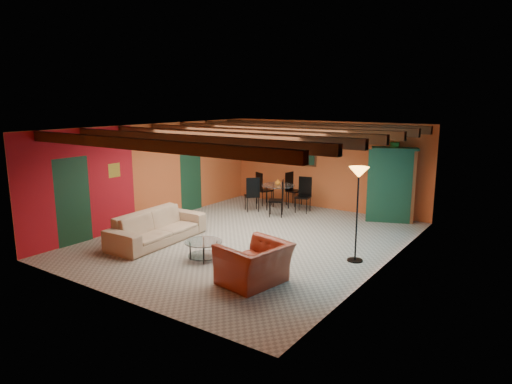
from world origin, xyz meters
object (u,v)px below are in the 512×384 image
Objects in this scene: floor_lamp at (357,215)px; vase at (278,172)px; coffee_table at (204,250)px; dining_table at (278,193)px; potted_plant at (395,141)px; sofa at (157,227)px; armoire at (393,185)px; armchair at (254,264)px.

vase is at bearing 141.89° from floor_lamp.
coffee_table is 0.40× the size of floor_lamp.
dining_table is 3.78m from potted_plant.
sofa is 1.23× the size of dining_table.
coffee_table is 4.90m from vase.
floor_lamp is at bearing -104.70° from armoire.
vase reaches higher than coffee_table.
sofa is 1.26× the size of armoire.
floor_lamp reaches higher than sofa.
armchair is 1.69m from coffee_table.
armoire is at bearing 12.27° from vase.
sofa is 3.16× the size of coffee_table.
potted_plant is at bearing 12.27° from dining_table.
dining_table reaches higher than coffee_table.
floor_lamp is at bearing -75.20° from sofa.
floor_lamp is 10.82× the size of vase.
armoire is 0.99× the size of floor_lamp.
dining_table is (-1.06, 4.68, 0.33)m from coffee_table.
armoire is at bearing 97.00° from floor_lamp.
sofa reaches higher than coffee_table.
floor_lamp is (1.07, 2.19, 0.62)m from armchair.
coffee_table is 4.29× the size of vase.
potted_plant reaches higher than coffee_table.
vase is (0.00, 0.00, 0.63)m from dining_table.
armoire reaches higher than coffee_table.
armoire is 3.69m from floor_lamp.
sofa is 4.67m from floor_lamp.
coffee_table is 4.81m from dining_table.
armoire is 3.38m from vase.
coffee_table is at bearing -77.22° from vase.
armchair is at bearing -15.44° from coffee_table.
coffee_table is 1.73× the size of potted_plant.
sofa is 4.50m from vase.
sofa is 1.74m from coffee_table.
armchair is 5.91m from armoire.
sofa is 4.44m from dining_table.
dining_table is at bearing 170.57° from armoire.
sofa is 5.47× the size of potted_plant.
vase is at bearing 102.78° from coffee_table.
dining_table is at bearing -167.73° from potted_plant.
vase is (-3.75, 2.94, 0.15)m from floor_lamp.
coffee_table is at bearing -77.22° from dining_table.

